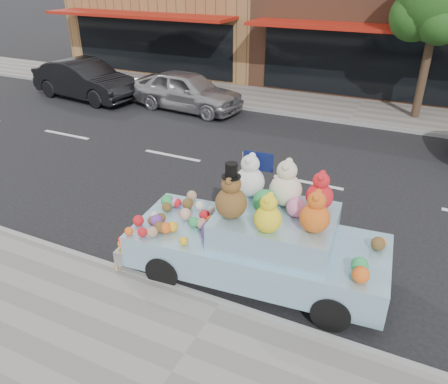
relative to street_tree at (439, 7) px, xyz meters
The scene contains 9 objects.
ground 7.79m from the street_tree, 107.20° to the right, with size 120.00×120.00×0.00m, color black.
near_sidewalk 13.70m from the street_tree, 98.83° to the right, with size 60.00×3.00×0.12m, color gray.
far_sidewalk 4.16m from the street_tree, behind, with size 60.00×3.00×0.12m, color gray.
near_kerb 12.28m from the street_tree, 99.96° to the right, with size 60.00×0.12×0.13m, color gray.
far_kerb 4.44m from the street_tree, 142.59° to the right, with size 60.00×0.12×0.13m, color gray.
street_tree is the anchor object (origin of this frame).
car_silver 8.74m from the street_tree, 162.51° to the right, with size 1.71×4.24×1.44m, color #A4A3A8.
car_dark 12.99m from the street_tree, 166.65° to the right, with size 1.62×4.65×1.53m, color black.
art_car 11.11m from the street_tree, 99.66° to the right, with size 4.62×2.13×2.28m.
Camera 1 is at (2.36, -9.81, 4.92)m, focal length 35.00 mm.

